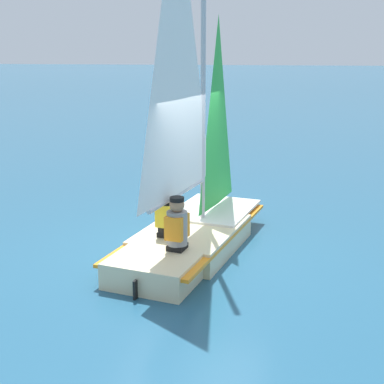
{
  "coord_description": "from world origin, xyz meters",
  "views": [
    {
      "loc": [
        -1.75,
        8.12,
        3.16
      ],
      "look_at": [
        0.0,
        0.0,
        0.98
      ],
      "focal_mm": 50.0,
      "sensor_mm": 36.0,
      "label": 1
    }
  ],
  "objects": [
    {
      "name": "ground_plane",
      "position": [
        0.0,
        0.0,
        0.0
      ],
      "size": [
        260.0,
        260.0,
        0.0
      ],
      "primitive_type": "plane",
      "color": "#235675"
    },
    {
      "name": "sailor_helm",
      "position": [
        0.29,
        0.48,
        0.62
      ],
      "size": [
        0.35,
        0.38,
        1.16
      ],
      "rotation": [
        0.0,
        0.0,
        4.54
      ],
      "color": "black",
      "rests_on": "ground_plane"
    },
    {
      "name": "sailor_crew",
      "position": [
        -0.0,
        1.02,
        0.63
      ],
      "size": [
        0.35,
        0.38,
        1.16
      ],
      "rotation": [
        0.0,
        0.0,
        4.54
      ],
      "color": "black",
      "rests_on": "ground_plane"
    },
    {
      "name": "sailboat_main",
      "position": [
        0.0,
        0.03,
        0.85
      ],
      "size": [
        2.04,
        4.01,
        5.55
      ],
      "rotation": [
        0.0,
        0.0,
        4.54
      ],
      "color": "beige",
      "rests_on": "ground_plane"
    }
  ]
}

